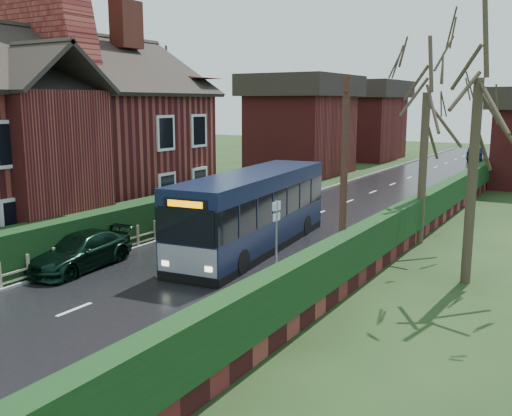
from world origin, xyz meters
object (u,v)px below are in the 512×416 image
Objects in this scene: car_green at (80,251)px; bus_stop_sign at (276,227)px; bus at (253,212)px; car_silver at (255,207)px; brick_house at (50,130)px; telegraph_pole at (344,182)px.

car_green is 6.75m from bus_stop_sign.
car_silver is (-2.69, 4.67, -0.81)m from bus.
car_green is at bearing -97.56° from car_silver.
brick_house is 12.30m from bus_stop_sign.
car_silver is (6.86, 5.96, -3.72)m from brick_house.
telegraph_pole reaches higher than bus_stop_sign.
bus is at bearing 135.73° from telegraph_pole.
bus_stop_sign is at bearing -5.72° from brick_house.
brick_house is 5.88× the size of bus_stop_sign.
car_silver is at bearing 78.55° from car_green.
brick_house reaches higher than bus.
car_green is at bearing -146.39° from bus_stop_sign.
car_silver is 9.90m from car_green.
brick_house is 9.81m from car_silver.
brick_house is 3.50× the size of car_green.
car_silver reaches higher than car_green.
car_silver is 10.47m from telegraph_pole.
bus_stop_sign is at bearing 165.60° from telegraph_pole.
brick_house reaches higher than telegraph_pole.
brick_house is at bearing -178.52° from bus.
car_silver is 0.60× the size of telegraph_pole.
car_green is at bearing -33.70° from brick_house.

